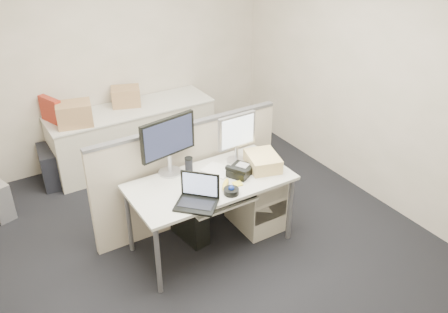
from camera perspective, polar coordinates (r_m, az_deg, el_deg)
floor at (r=4.77m, az=-1.53°, el=-10.44°), size 4.00×4.50×0.01m
wall_back at (r=5.98m, az=-12.91°, el=12.11°), size 4.00×0.02×2.70m
wall_front at (r=2.65m, az=24.15°, el=-13.46°), size 4.00×0.02×2.70m
wall_right at (r=5.25m, az=17.71°, el=9.10°), size 0.02×4.50×2.70m
desk at (r=4.37m, az=-1.65°, el=-3.67°), size 1.50×0.75×0.73m
keyboard_tray at (r=4.27m, az=-0.42°, el=-5.29°), size 0.62×0.32×0.02m
drawer_pedestal at (r=4.84m, az=3.76°, el=-4.91°), size 0.40×0.55×0.65m
cubicle_partition at (r=4.76m, az=-4.32°, el=-2.34°), size 2.00×0.06×1.10m
back_counter at (r=6.06m, az=-10.84°, el=2.43°), size 2.00×0.60×0.72m
monitor_main at (r=4.34m, az=-6.69°, el=1.23°), size 0.60×0.31×0.57m
monitor_small at (r=4.53m, az=1.53°, el=2.13°), size 0.40×0.21×0.49m
laptop at (r=3.94m, az=-3.41°, el=-4.44°), size 0.42×0.42×0.25m
trackball at (r=4.14m, az=0.89°, el=-4.21°), size 0.18×0.18×0.05m
desk_phone at (r=4.42m, az=2.00°, el=-1.72°), size 0.30×0.28×0.07m
paper_stack at (r=4.48m, az=-0.78°, el=-1.65°), size 0.30×0.33×0.01m
sticky_pad at (r=4.28m, az=1.64°, el=-3.30°), size 0.09×0.09×0.01m
travel_mug at (r=4.42m, az=-4.24°, el=-1.16°), size 0.08×0.08×0.15m
banana at (r=4.24m, az=0.17°, el=-3.36°), size 0.17×0.17×0.04m
cellphone at (r=4.36m, az=-2.21°, el=-2.63°), size 0.07×0.11×0.01m
manila_folders at (r=4.52m, az=4.68°, el=-0.56°), size 0.36×0.42×0.13m
keyboard at (r=4.25m, az=0.44°, el=-5.08°), size 0.51×0.20×0.03m
pc_tower_desk at (r=4.73m, az=-4.17°, el=-7.69°), size 0.23×0.46×0.41m
pc_tower_spare_dark at (r=5.92m, az=-20.26°, el=-1.14°), size 0.24×0.50×0.45m
cardboard_box_left at (r=5.56m, az=-17.54°, el=4.80°), size 0.43×0.36×0.28m
cardboard_box_right at (r=5.96m, az=-11.71°, el=7.01°), size 0.41×0.36×0.24m
red_binder at (r=5.72m, az=-20.08°, el=5.19°), size 0.18×0.34×0.31m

